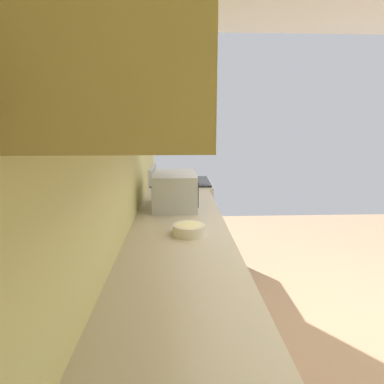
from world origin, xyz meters
name	(u,v)px	position (x,y,z in m)	size (l,w,h in m)	color
ground_plane	(356,353)	(0.00, 0.00, 0.00)	(6.81, 6.81, 0.00)	tan
wall_back	(116,167)	(0.00, 1.58, 1.31)	(4.37, 0.12, 2.62)	#E6D984
counter_run	(179,339)	(-0.41, 1.23, 0.46)	(3.42, 0.62, 0.92)	tan
upper_cabinets	(148,52)	(-0.41, 1.34, 1.85)	(1.97, 0.36, 0.69)	tan
oven_range	(181,221)	(1.62, 1.19, 0.48)	(0.66, 0.68, 1.10)	#B7BABF
microwave	(175,190)	(0.55, 1.24, 1.05)	(0.49, 0.33, 0.27)	#B7BABF
bowl	(189,229)	(-0.10, 1.16, 0.95)	(0.19, 0.19, 0.06)	silver
kettle	(185,187)	(0.99, 1.16, 0.99)	(0.18, 0.13, 0.16)	black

